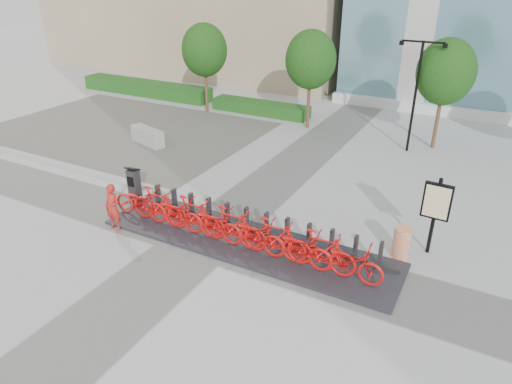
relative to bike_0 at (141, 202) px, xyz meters
The scene contains 27 objects.
ground 2.68m from the bike_0, ahead, with size 120.00×120.00×0.00m, color #B6B6B6.
gravel_patch 10.24m from the bike_0, 136.39° to the left, with size 14.00×14.00×0.00m, color #454443.
curb 7.67m from the bike_0, 165.24° to the left, with size 14.00×0.25×0.15m, color #A2A39C.
hedge_a 17.71m from the bike_0, 130.07° to the left, with size 10.00×1.40×0.90m, color #1C5217.
hedge_b 13.47m from the bike_0, 100.27° to the left, with size 6.00×1.20×0.70m, color #1C5217.
tree_0 13.53m from the bike_0, 114.14° to the left, with size 2.60×2.60×5.10m.
tree_1 12.45m from the bike_0, 84.78° to the left, with size 2.60×2.60×5.10m.
tree_2 14.55m from the bike_0, 57.76° to the left, with size 2.60×2.60×5.10m.
streetlamp 13.11m from the bike_0, 59.15° to the left, with size 2.00×0.20×5.00m.
dock_pad 3.96m from the bike_0, ahead, with size 9.60×2.40×0.08m, color #28282D.
dock_rail_posts 4.05m from the bike_0, 11.77° to the left, with size 8.02×0.50×0.85m, color #29292B, non-canonical shape.
bike_0 is the anchor object (origin of this frame).
bike_1 0.72m from the bike_0, ahead, with size 0.58×2.07×1.24m, color red.
bike_2 1.44m from the bike_0, ahead, with size 0.74×2.13×1.12m, color red.
bike_3 2.16m from the bike_0, ahead, with size 0.58×2.07×1.24m, color red.
bike_4 2.88m from the bike_0, ahead, with size 0.74×2.13×1.12m, color red.
bike_5 3.60m from the bike_0, ahead, with size 0.58×2.07×1.24m, color red.
bike_6 4.32m from the bike_0, ahead, with size 0.74×2.13×1.12m, color red.
bike_7 5.04m from the bike_0, ahead, with size 0.58×2.07×1.24m, color red.
bike_8 5.76m from the bike_0, ahead, with size 0.74×2.13×1.12m, color red.
bike_9 6.48m from the bike_0, ahead, with size 0.58×2.07×1.24m, color red.
bike_10 7.20m from the bike_0, ahead, with size 0.74×2.13×1.12m, color red.
kiosk 1.13m from the bike_0, 141.60° to the left, with size 0.47×0.40×1.44m.
worker_red 1.00m from the bike_0, 110.61° to the right, with size 0.58×0.38×1.60m, color red.
construction_barrel 8.50m from the bike_0, 12.81° to the left, with size 0.50×0.50×0.97m, color #F45100.
jersey_barrier 7.63m from the bike_0, 128.86° to the left, with size 2.08×0.57×0.80m, color #ACACAC.
map_sign 9.38m from the bike_0, 15.72° to the left, with size 0.81×0.18×2.45m.
Camera 1 is at (7.33, -10.24, 7.72)m, focal length 32.00 mm.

